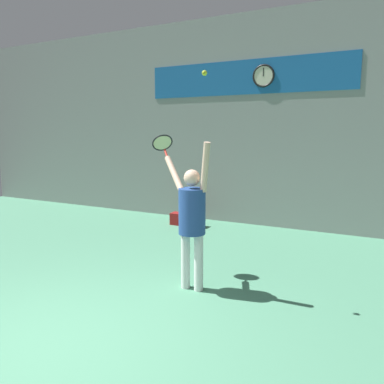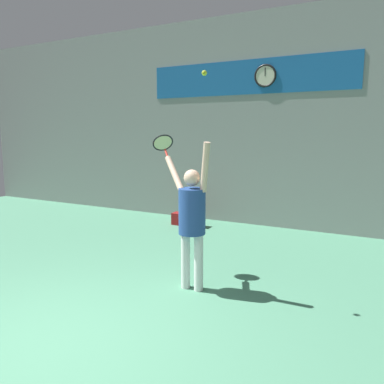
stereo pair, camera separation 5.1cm
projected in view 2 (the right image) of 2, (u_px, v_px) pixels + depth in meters
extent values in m
plane|color=#4C8C6B|center=(44.00, 351.00, 3.88)|extent=(18.00, 18.00, 0.00)
cube|color=gray|center=(247.00, 122.00, 9.01)|extent=(18.00, 0.10, 5.00)
cube|color=#195B9E|center=(247.00, 77.00, 8.80)|extent=(5.01, 0.02, 0.79)
cylinder|color=beige|center=(265.00, 76.00, 8.58)|extent=(0.47, 0.02, 0.47)
torus|color=black|center=(265.00, 76.00, 8.58)|extent=(0.52, 0.05, 0.52)
cube|color=black|center=(265.00, 72.00, 8.56)|extent=(0.02, 0.01, 0.19)
cylinder|color=white|center=(186.00, 260.00, 5.42)|extent=(0.13, 0.13, 0.83)
cylinder|color=white|center=(199.00, 263.00, 5.33)|extent=(0.13, 0.13, 0.83)
cylinder|color=#26478C|center=(192.00, 211.00, 5.26)|extent=(0.38, 0.38, 0.65)
sphere|color=beige|center=(192.00, 178.00, 5.19)|extent=(0.23, 0.23, 0.23)
cylinder|color=beige|center=(205.00, 167.00, 5.03)|extent=(0.21, 0.20, 0.69)
cylinder|color=beige|center=(174.00, 173.00, 5.50)|extent=(0.52, 0.45, 0.49)
cylinder|color=red|center=(166.00, 154.00, 5.77)|extent=(0.14, 0.14, 0.15)
torus|color=black|center=(163.00, 143.00, 5.93)|extent=(0.40, 0.40, 0.27)
cylinder|color=beige|center=(163.00, 143.00, 5.93)|extent=(0.33, 0.34, 0.22)
sphere|color=#CCDB2D|center=(204.00, 73.00, 4.74)|extent=(0.07, 0.07, 0.07)
cube|color=maroon|center=(188.00, 220.00, 9.14)|extent=(0.80, 0.27, 0.29)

